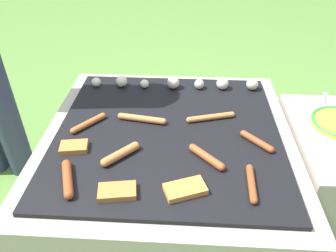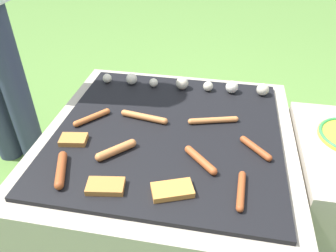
% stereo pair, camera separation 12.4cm
% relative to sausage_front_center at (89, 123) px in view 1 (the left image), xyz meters
% --- Properties ---
extents(ground_plane, '(14.00, 14.00, 0.00)m').
position_rel_sausage_front_center_xyz_m(ground_plane, '(0.31, -0.01, -0.44)').
color(ground_plane, '#567F38').
extents(grill, '(0.96, 0.96, 0.42)m').
position_rel_sausage_front_center_xyz_m(grill, '(0.31, -0.01, -0.23)').
color(grill, '#A89E8C').
rests_on(grill, ground_plane).
extents(side_ledge, '(0.37, 0.56, 0.42)m').
position_rel_sausage_front_center_xyz_m(side_ledge, '(0.99, 0.01, -0.22)').
color(side_ledge, '#A89E8C').
rests_on(side_ledge, ground_plane).
extents(sausage_back_left, '(0.12, 0.12, 0.03)m').
position_rel_sausage_front_center_xyz_m(sausage_back_left, '(0.16, -0.18, 0.00)').
color(sausage_back_left, '#C6753D').
rests_on(sausage_back_left, grill).
extents(sausage_front_center, '(0.11, 0.13, 0.02)m').
position_rel_sausage_front_center_xyz_m(sausage_front_center, '(0.00, 0.00, 0.00)').
color(sausage_front_center, '#B7602D').
rests_on(sausage_front_center, grill).
extents(sausage_back_center, '(0.20, 0.07, 0.02)m').
position_rel_sausage_front_center_xyz_m(sausage_back_center, '(0.48, 0.07, -0.00)').
color(sausage_back_center, '#C6753D').
rests_on(sausage_back_center, grill).
extents(sausage_back_right, '(0.08, 0.16, 0.03)m').
position_rel_sausage_front_center_xyz_m(sausage_back_right, '(0.01, -0.30, 0.00)').
color(sausage_back_right, '#93421E').
rests_on(sausage_back_right, grill).
extents(sausage_front_right, '(0.12, 0.12, 0.03)m').
position_rel_sausage_front_center_xyz_m(sausage_front_right, '(0.45, -0.17, 0.00)').
color(sausage_front_right, '#A34C23').
rests_on(sausage_front_right, grill).
extents(sausage_mid_right, '(0.03, 0.16, 0.02)m').
position_rel_sausage_front_center_xyz_m(sausage_mid_right, '(0.59, -0.29, -0.00)').
color(sausage_mid_right, '#93421E').
rests_on(sausage_mid_right, grill).
extents(sausage_mid_left, '(0.20, 0.05, 0.03)m').
position_rel_sausage_front_center_xyz_m(sausage_mid_left, '(0.20, 0.04, 0.00)').
color(sausage_mid_left, '#C6753D').
rests_on(sausage_mid_left, grill).
extents(sausage_front_left, '(0.11, 0.11, 0.02)m').
position_rel_sausage_front_center_xyz_m(sausage_front_left, '(0.64, -0.08, 0.00)').
color(sausage_front_left, '#93421E').
rests_on(sausage_front_left, grill).
extents(bread_slice_left, '(0.10, 0.08, 0.02)m').
position_rel_sausage_front_center_xyz_m(bread_slice_left, '(-0.02, -0.14, -0.00)').
color(bread_slice_left, '#B27033').
rests_on(bread_slice_left, grill).
extents(bread_slice_right, '(0.12, 0.08, 0.02)m').
position_rel_sausage_front_center_xyz_m(bread_slice_right, '(0.18, -0.34, -0.00)').
color(bread_slice_right, '#B27033').
rests_on(bread_slice_right, grill).
extents(bread_slice_center, '(0.14, 0.11, 0.02)m').
position_rel_sausage_front_center_xyz_m(bread_slice_center, '(0.38, -0.32, -0.00)').
color(bread_slice_center, '#D18438').
rests_on(bread_slice_center, grill).
extents(mushroom_row, '(0.77, 0.06, 0.06)m').
position_rel_sausage_front_center_xyz_m(mushroom_row, '(0.36, 0.32, 0.01)').
color(mushroom_row, beige).
rests_on(mushroom_row, grill).
extents(fork_utensil, '(0.08, 0.20, 0.01)m').
position_rel_sausage_front_center_xyz_m(fork_utensil, '(0.97, 0.22, -0.01)').
color(fork_utensil, silver).
rests_on(fork_utensil, side_ledge).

